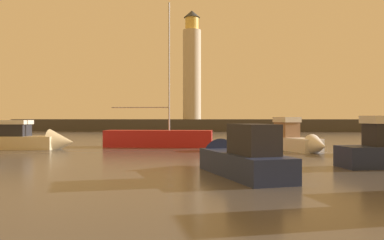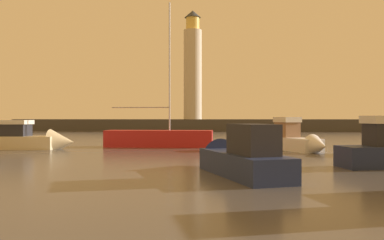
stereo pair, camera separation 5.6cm
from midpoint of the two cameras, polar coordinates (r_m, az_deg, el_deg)
The scene contains 7 objects.
ground_plane at distance 36.43m, azimuth 2.40°, elevation -3.35°, with size 220.00×220.00×0.00m, color #4C4742.
breakwater at distance 71.60m, azimuth 3.60°, elevation -0.73°, with size 72.62×5.02×2.07m, color #423F3D.
lighthouse at distance 72.36m, azimuth -0.04°, elevation 7.26°, with size 3.15×3.15×19.04m.
motorboat_1 at distance 29.78m, azimuth 14.27°, elevation -2.75°, with size 4.00×6.25×2.61m.
motorboat_3 at distance 32.87m, azimuth -21.79°, elevation -2.51°, with size 7.32×2.20×2.59m.
motorboat_4 at distance 17.25m, azimuth 6.03°, elevation -5.19°, with size 4.22×7.15×2.44m.
sailboat_moored at distance 32.86m, azimuth -4.71°, elevation -2.52°, with size 8.52×2.03×11.50m.
Camera 1 is at (1.52, -1.08, 2.32)m, focal length 38.42 mm.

